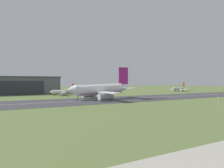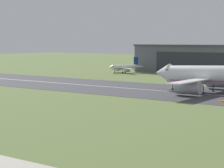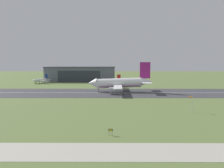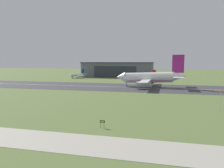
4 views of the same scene
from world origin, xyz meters
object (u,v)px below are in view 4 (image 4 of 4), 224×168
runway_sign (102,122)px  windsock_pole (218,93)px  airplane_landing (149,78)px  airplane_parked_east (144,77)px  airplane_parked_west (77,75)px

runway_sign → windsock_pole: bearing=41.9°
airplane_landing → runway_sign: size_ratio=26.19×
airplane_landing → airplane_parked_east: airplane_landing is taller
windsock_pole → airplane_landing: bearing=114.4°
airplane_landing → airplane_parked_west: size_ratio=2.30×
airplane_parked_west → airplane_parked_east: (64.25, -10.79, -0.11)m
airplane_landing → airplane_parked_east: (-7.44, 45.60, -2.82)m
airplane_landing → runway_sign: (-4.84, -86.97, -4.34)m
windsock_pole → airplane_parked_west: bearing=130.5°
runway_sign → airplane_parked_east: bearing=91.1°
airplane_parked_west → airplane_parked_east: size_ratio=0.97×
airplane_parked_east → runway_sign: bearing=-88.9°
airplane_landing → runway_sign: 87.21m
airplane_landing → windsock_pole: (26.63, -58.69, 0.03)m
airplane_parked_east → windsock_pole: (34.07, -104.29, 2.85)m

